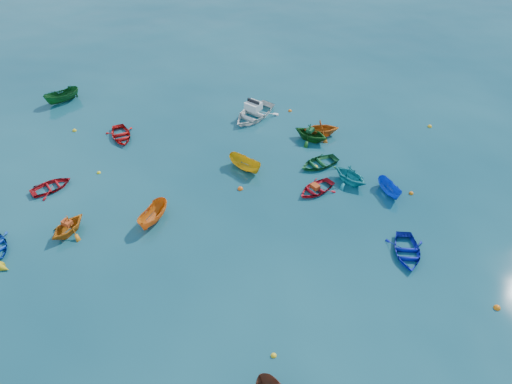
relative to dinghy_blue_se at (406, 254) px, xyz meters
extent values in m
plane|color=#0A3949|center=(-8.15, 1.48, 0.00)|extent=(160.00, 160.00, 0.00)
imported|color=#0D19A5|center=(0.00, 0.00, 0.00)|extent=(2.89, 3.58, 0.66)
imported|color=orange|center=(-20.16, 4.66, 0.00)|extent=(3.30, 3.37, 1.35)
imported|color=gold|center=(-8.49, 9.61, 0.00)|extent=(2.71, 2.82, 1.10)
imported|color=#14572A|center=(-3.11, 9.33, 0.00)|extent=(3.53, 3.02, 0.62)
imported|color=teal|center=(-1.44, 7.13, 0.00)|extent=(3.40, 3.50, 1.40)
imported|color=#B30E15|center=(-21.99, 9.28, 0.00)|extent=(3.41, 3.10, 0.58)
imported|color=orange|center=(-14.94, 5.00, 0.00)|extent=(2.41, 3.07, 1.13)
imported|color=#124E14|center=(-2.97, 12.63, 0.00)|extent=(3.65, 3.61, 1.46)
imported|color=red|center=(-3.99, 6.51, 0.00)|extent=(3.41, 3.12, 0.58)
imported|color=blue|center=(0.88, 5.60, 0.00)|extent=(1.43, 2.53, 0.92)
imported|color=red|center=(-17.65, 15.04, 0.00)|extent=(2.86, 3.47, 0.63)
imported|color=#CA5E13|center=(-2.01, 13.19, 0.00)|extent=(2.88, 2.52, 1.45)
imported|color=#145520|center=(-23.02, 21.41, 0.00)|extent=(3.26, 2.60, 1.20)
imported|color=white|center=(-6.94, 16.62, 0.00)|extent=(5.32, 5.33, 1.51)
cube|color=#D44415|center=(-20.13, 4.70, 0.82)|extent=(0.74, 0.71, 0.29)
cube|color=#134D24|center=(-3.05, 12.70, 0.87)|extent=(0.71, 0.72, 0.28)
cube|color=#C43F14|center=(-4.08, 6.46, 0.43)|extent=(0.67, 0.72, 0.28)
sphere|color=yellow|center=(-8.97, -5.59, 0.00)|extent=(0.30, 0.30, 0.30)
sphere|color=orange|center=(3.37, -4.43, 0.00)|extent=(0.38, 0.38, 0.38)
sphere|color=yellow|center=(-18.96, 10.62, 0.00)|extent=(0.29, 0.29, 0.29)
sphere|color=#F95B0D|center=(-9.11, 7.40, 0.00)|extent=(0.39, 0.39, 0.39)
sphere|color=yellow|center=(-3.40, 9.10, 0.00)|extent=(0.36, 0.36, 0.36)
sphere|color=orange|center=(2.38, 5.30, 0.00)|extent=(0.32, 0.32, 0.32)
sphere|color=yellow|center=(-21.44, 16.53, 0.00)|extent=(0.34, 0.34, 0.34)
sphere|color=orange|center=(-3.73, 17.13, 0.00)|extent=(0.31, 0.31, 0.31)
sphere|color=gold|center=(7.02, 13.14, 0.00)|extent=(0.35, 0.35, 0.35)
camera|label=1|loc=(-11.71, -18.91, 21.95)|focal=35.00mm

